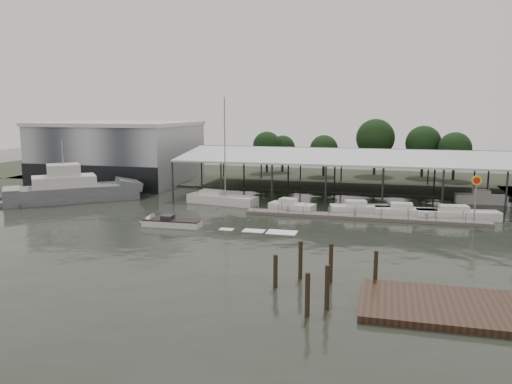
% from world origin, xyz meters
% --- Properties ---
extents(ground, '(200.00, 200.00, 0.00)m').
position_xyz_m(ground, '(0.00, 0.00, 0.00)').
color(ground, '#262B23').
rests_on(ground, ground).
extents(land_strip_far, '(140.00, 30.00, 0.30)m').
position_xyz_m(land_strip_far, '(0.00, 42.00, 0.10)').
color(land_strip_far, '#393F2F').
rests_on(land_strip_far, ground).
extents(land_strip_west, '(20.00, 40.00, 0.30)m').
position_xyz_m(land_strip_west, '(-40.00, 30.00, 0.10)').
color(land_strip_west, '#393F2F').
rests_on(land_strip_west, ground).
extents(storage_warehouse, '(24.50, 20.50, 10.50)m').
position_xyz_m(storage_warehouse, '(-28.00, 29.94, 5.29)').
color(storage_warehouse, '#ABB0B6').
rests_on(storage_warehouse, ground).
extents(covered_boat_shed, '(58.24, 24.00, 6.96)m').
position_xyz_m(covered_boat_shed, '(17.00, 28.00, 6.13)').
color(covered_boat_shed, white).
rests_on(covered_boat_shed, ground).
extents(trawler_dock, '(3.00, 18.00, 0.50)m').
position_xyz_m(trawler_dock, '(-30.00, 14.00, 0.25)').
color(trawler_dock, '#645E58').
rests_on(trawler_dock, ground).
extents(floating_dock, '(28.00, 2.00, 1.40)m').
position_xyz_m(floating_dock, '(15.00, 10.00, 0.20)').
color(floating_dock, '#645E58').
rests_on(floating_dock, ground).
extents(shell_fuel_sign, '(1.10, 0.18, 5.55)m').
position_xyz_m(shell_fuel_sign, '(27.00, 9.99, 3.93)').
color(shell_fuel_sign, gray).
rests_on(shell_fuel_sign, ground).
extents(boardwalk_platform, '(15.00, 12.00, 0.50)m').
position_xyz_m(boardwalk_platform, '(24.55, -15.27, 0.20)').
color(boardwalk_platform, '#332215').
rests_on(boardwalk_platform, ground).
extents(grey_trawler, '(17.26, 15.36, 8.84)m').
position_xyz_m(grey_trawler, '(-24.88, 11.70, 1.58)').
color(grey_trawler, slate).
rests_on(grey_trawler, ground).
extents(white_sailboat, '(10.10, 4.42, 14.48)m').
position_xyz_m(white_sailboat, '(-4.16, 14.72, 0.66)').
color(white_sailboat, silver).
rests_on(white_sailboat, ground).
extents(speedboat_underway, '(18.09, 2.75, 2.00)m').
position_xyz_m(speedboat_underway, '(-5.73, 0.83, 0.39)').
color(speedboat_underway, silver).
rests_on(speedboat_underway, ground).
extents(moored_cruiser_0, '(6.03, 3.44, 1.70)m').
position_xyz_m(moored_cruiser_0, '(6.03, 12.11, 0.61)').
color(moored_cruiser_0, silver).
rests_on(moored_cruiser_0, ground).
extents(moored_cruiser_1, '(7.46, 3.76, 1.70)m').
position_xyz_m(moored_cruiser_1, '(14.33, 12.87, 0.61)').
color(moored_cruiser_1, silver).
rests_on(moored_cruiser_1, ground).
extents(moored_cruiser_2, '(7.23, 2.50, 1.70)m').
position_xyz_m(moored_cruiser_2, '(19.74, 12.53, 0.61)').
color(moored_cruiser_2, silver).
rests_on(moored_cruiser_2, ground).
extents(moored_cruiser_3, '(9.48, 3.48, 1.70)m').
position_xyz_m(moored_cruiser_3, '(25.57, 12.49, 0.61)').
color(moored_cruiser_3, silver).
rests_on(moored_cruiser_3, ground).
extents(mooring_pilings, '(7.30, 7.38, 3.55)m').
position_xyz_m(mooring_pilings, '(13.10, -14.88, 1.09)').
color(mooring_pilings, '#332819').
rests_on(mooring_pilings, ground).
extents(horizon_tree_line, '(66.41, 10.28, 10.89)m').
position_xyz_m(horizon_tree_line, '(23.89, 47.96, 6.03)').
color(horizon_tree_line, black).
rests_on(horizon_tree_line, ground).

